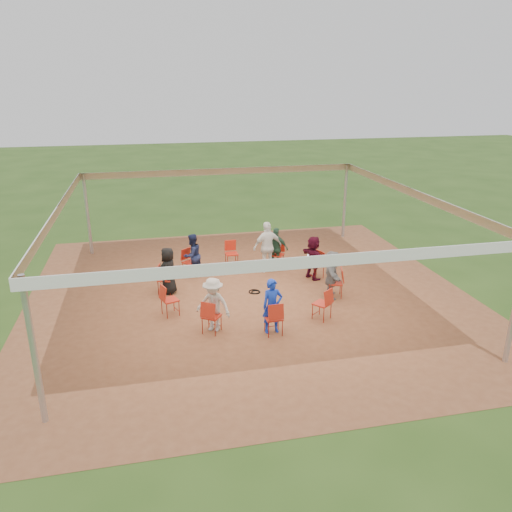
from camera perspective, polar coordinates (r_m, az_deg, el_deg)
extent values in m
plane|color=#2A4816|center=(15.16, -0.76, -4.44)|extent=(80.00, 80.00, 0.00)
plane|color=brown|center=(15.15, -0.76, -4.42)|extent=(13.00, 13.00, 0.00)
cylinder|color=#B2B2B7|center=(10.00, -24.05, -9.99)|extent=(0.12, 0.12, 3.00)
cylinder|color=#B2B2B7|center=(19.28, -18.69, 4.48)|extent=(0.12, 0.12, 3.00)
cylinder|color=#B2B2B7|center=(20.67, 10.12, 6.16)|extent=(0.12, 0.12, 3.00)
plane|color=silver|center=(14.21, -0.82, 6.69)|extent=(10.30, 10.30, 0.00)
cube|color=white|center=(9.45, 5.49, -0.76)|extent=(10.30, 0.03, 0.24)
cube|color=white|center=(19.21, -3.95, 9.62)|extent=(10.30, 0.03, 0.24)
cube|color=white|center=(14.17, -21.75, 4.76)|extent=(0.03, 10.30, 0.24)
cube|color=white|center=(16.06, 17.63, 6.83)|extent=(0.03, 10.30, 0.24)
imported|color=#43091B|center=(16.22, 6.57, -0.18)|extent=(0.93, 1.43, 1.44)
imported|color=#294F39|center=(17.03, 2.32, 0.90)|extent=(0.94, 0.83, 1.44)
imported|color=#181F41|center=(16.46, -7.29, 0.09)|extent=(0.80, 0.75, 1.44)
imported|color=black|center=(15.24, -9.98, -1.66)|extent=(0.57, 0.79, 1.44)
imported|color=#B9B1A5|center=(12.83, -4.90, -5.56)|extent=(1.03, 0.90, 1.44)
imported|color=#1331B3|center=(12.71, 1.88, -5.74)|extent=(0.54, 0.37, 1.44)
imported|color=slate|center=(14.91, 8.63, -2.06)|extent=(0.84, 1.42, 1.44)
imported|color=white|center=(16.69, 1.33, 1.05)|extent=(1.10, 0.70, 1.74)
torus|color=black|center=(15.31, -0.20, -4.09)|extent=(0.36, 0.36, 0.03)
torus|color=black|center=(15.28, -0.02, -4.14)|extent=(0.29, 0.29, 0.03)
cube|color=#B7B7BC|center=(16.12, 5.95, -0.68)|extent=(0.33, 0.39, 0.02)
cube|color=#B7B7BC|center=(16.15, 6.28, -0.23)|extent=(0.18, 0.33, 0.21)
cube|color=#CCE0FF|center=(16.15, 6.26, -0.24)|extent=(0.15, 0.29, 0.18)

